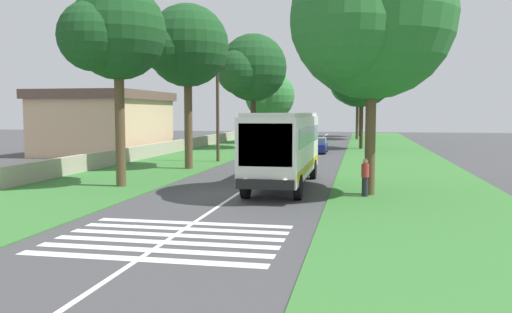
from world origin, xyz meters
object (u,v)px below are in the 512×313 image
Objects in this scene: roadside_tree_left_1 at (269,97)px; pedestrian at (365,177)px; coach_bus at (284,144)px; trailing_car_0 at (272,149)px; roadside_tree_right_2 at (359,91)px; roadside_tree_right_3 at (356,83)px; roadside_tree_right_0 at (360,76)px; utility_pole at (218,110)px; roadside_tree_left_0 at (115,35)px; roadside_tree_left_2 at (252,70)px; trailing_car_1 at (317,146)px; roadside_tree_right_1 at (368,22)px; roadside_building at (106,122)px; roadside_tree_left_3 at (187,49)px; trailing_minibus_0 at (292,133)px.

roadside_tree_left_1 is 42.07m from pedestrian.
coach_bus is 17.92m from trailing_car_0.
roadside_tree_right_2 reaches higher than roadside_tree_left_1.
roadside_tree_right_2 is (39.68, -7.08, 6.41)m from trailing_car_0.
roadside_tree_right_0 is at bearing -178.27° from roadside_tree_right_3.
roadside_tree_left_1 is at bearing 0.88° from utility_pole.
roadside_tree_left_2 reaches higher than roadside_tree_left_0.
trailing_car_1 is at bearing 9.33° from pedestrian.
trailing_car_0 is at bearing 21.38° from roadside_tree_right_1.
roadside_building reaches higher than trailing_car_0.
roadside_tree_left_3 is 42.30m from roadside_tree_right_3.
utility_pole is 18.69m from pedestrian.
roadside_tree_left_3 reaches higher than trailing_minibus_0.
trailing_minibus_0 is 0.61× the size of roadside_tree_right_2.
roadside_tree_left_3 is at bearing 158.99° from trailing_car_0.
coach_bus is 28.76m from roadside_tree_left_2.
roadside_building is at bearing 48.99° from roadside_tree_right_1.
roadside_tree_right_3 is at bearing 177.13° from roadside_tree_right_2.
roadside_tree_left_0 is 12.25m from roadside_tree_right_1.
roadside_tree_right_0 is 30.81m from roadside_tree_right_1.
roadside_tree_left_3 is 51.13m from roadside_tree_right_2.
roadside_tree_right_2 reaches higher than trailing_car_0.
roadside_tree_left_2 is 19.92m from roadside_tree_left_3.
utility_pole is at bearing 147.75° from roadside_tree_right_0.
roadside_tree_right_0 is 1.12× the size of roadside_tree_right_2.
pedestrian is (-40.28, -11.21, -4.69)m from roadside_tree_left_1.
roadside_tree_left_3 is at bearing 172.68° from utility_pole.
roadside_tree_left_0 is 59.98m from roadside_tree_right_2.
roadside_tree_right_3 is at bearing -36.14° from roadside_building.
roadside_tree_left_2 is 1.01× the size of roadside_tree_right_1.
pedestrian is at bearing -170.67° from trailing_car_1.
roadside_tree_left_2 is 0.95× the size of roadside_building.
trailing_car_0 is at bearing 179.58° from trailing_minibus_0.
trailing_minibus_0 is 18.60m from utility_pole.
roadside_tree_right_1 is at bearing -128.29° from roadside_tree_left_3.
roadside_building is at bearing 115.70° from roadside_tree_right_0.
roadside_tree_left_0 is 1.33× the size of utility_pole.
roadside_tree_right_0 is 1.46× the size of utility_pole.
trailing_car_1 is at bearing 172.79° from roadside_tree_right_3.
roadside_tree_right_3 reaches higher than utility_pole.
roadside_tree_right_2 is at bearing -6.09° from trailing_car_1.
roadside_tree_left_0 is 8.93m from roadside_tree_left_3.
coach_bus is 29.68m from roadside_tree_right_0.
coach_bus is 22.70m from trailing_car_1.
roadside_tree_right_0 reaches higher than trailing_car_1.
trailing_minibus_0 is at bearing 165.35° from roadside_tree_right_2.
trailing_car_0 is 6.17m from trailing_car_1.
coach_bus is at bearing -78.76° from roadside_tree_left_0.
utility_pole is (-14.82, -0.44, -4.15)m from roadside_tree_left_2.
coach_bus is 6.60× the size of pedestrian.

